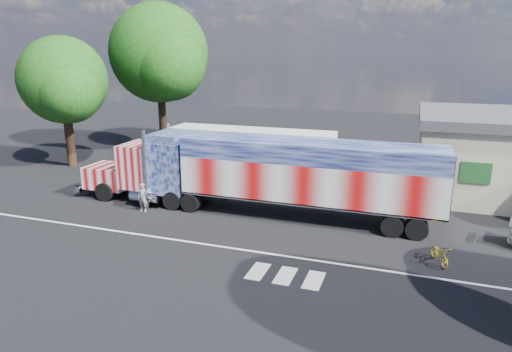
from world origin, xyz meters
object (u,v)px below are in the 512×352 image
(bicycle, at_px, (440,254))
(tree_nw_a, at_px, (160,54))
(tree_w_a, at_px, (64,81))
(woman, at_px, (143,197))
(semi_truck, at_px, (262,172))
(coach_bus, at_px, (251,152))

(bicycle, relative_size, tree_nw_a, 0.12)
(tree_nw_a, relative_size, tree_w_a, 1.30)
(tree_nw_a, bearing_deg, woman, -63.91)
(semi_truck, height_order, coach_bus, semi_truck)
(woman, bearing_deg, tree_nw_a, 117.57)
(woman, bearing_deg, tree_w_a, 148.04)
(tree_w_a, bearing_deg, bicycle, -18.32)
(semi_truck, distance_m, bicycle, 10.22)
(tree_nw_a, bearing_deg, bicycle, -36.43)
(coach_bus, bearing_deg, tree_w_a, -173.40)
(coach_bus, distance_m, tree_nw_a, 14.82)
(coach_bus, relative_size, woman, 7.29)
(semi_truck, relative_size, tree_w_a, 2.14)
(coach_bus, bearing_deg, tree_nw_a, 148.57)
(semi_truck, distance_m, tree_nw_a, 21.09)
(tree_nw_a, bearing_deg, tree_w_a, -112.24)
(coach_bus, bearing_deg, semi_truck, -65.60)
(woman, distance_m, bicycle, 16.04)
(semi_truck, xyz_separation_m, tree_w_a, (-17.92, 5.47, 4.37))
(tree_nw_a, bearing_deg, coach_bus, -31.43)
(woman, xyz_separation_m, tree_nw_a, (-7.84, 16.01, 7.92))
(tree_w_a, bearing_deg, coach_bus, 6.60)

